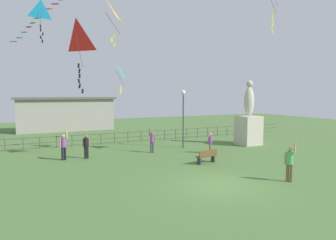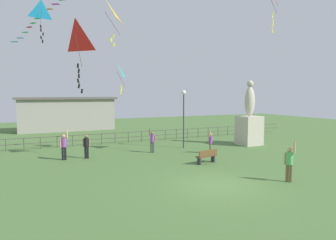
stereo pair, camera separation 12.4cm
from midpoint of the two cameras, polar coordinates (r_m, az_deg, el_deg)
name	(u,v)px [view 1 (the left image)]	position (r m, az deg, el deg)	size (l,w,h in m)	color
ground_plane	(219,186)	(14.55, 9.46, -12.32)	(80.00, 80.00, 0.00)	#4C7038
statue_monument	(249,124)	(26.27, 15.06, -0.78)	(1.73, 1.73, 5.48)	beige
lamppost	(183,106)	(23.73, 2.79, 2.64)	(0.36, 0.36, 4.63)	#38383D
park_bench	(207,156)	(18.85, 7.29, -6.84)	(1.55, 0.70, 0.85)	brown
person_0	(152,140)	(21.98, -3.23, -3.91)	(0.47, 0.39, 1.84)	#3F4C47
person_1	(210,141)	(21.88, 7.92, -4.10)	(0.38, 0.39, 1.75)	brown
person_2	(64,145)	(20.66, -19.55, -4.54)	(0.54, 0.31, 1.99)	black
person_3	(86,145)	(20.72, -15.58, -4.61)	(0.44, 0.30, 1.61)	black
person_4	(290,161)	(15.88, 22.09, -7.35)	(0.35, 0.51, 2.03)	brown
kite_1	(76,37)	(13.76, -17.43, 14.99)	(1.05, 1.04, 3.19)	red
kite_2	(116,72)	(22.48, -10.00, 9.09)	(1.00, 0.96, 2.29)	#19B2B2
kite_3	(41,10)	(20.48, -23.28, 18.80)	(1.10, 0.65, 2.52)	#198CD1
kite_4	(106,13)	(16.76, -12.10, 19.48)	(1.32, 1.40, 2.37)	yellow
waterfront_railing	(122,136)	(26.71, -8.87, -3.05)	(36.06, 0.06, 0.95)	#4C4742
pavilion_building	(66,114)	(37.64, -19.09, 1.18)	(11.33, 4.10, 3.96)	gray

